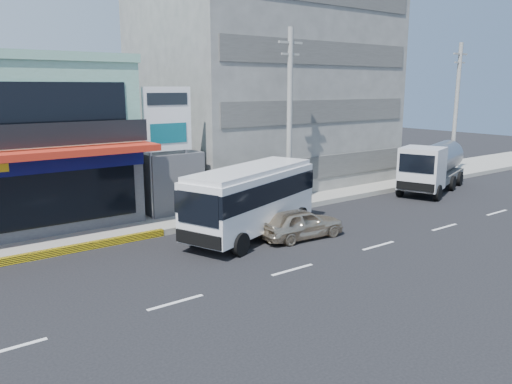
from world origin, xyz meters
TOP-DOWN VIEW (x-y plane):
  - ground at (0.00, 0.00)m, footprint 120.00×120.00m
  - sidewalk at (5.00, 9.50)m, footprint 70.00×5.00m
  - concrete_building at (10.00, 15.00)m, footprint 16.00×12.00m
  - gap_structure at (0.00, 12.00)m, footprint 3.00×6.00m
  - satellite_dish at (0.00, 11.00)m, footprint 1.50×1.50m
  - billboard at (-0.50, 9.20)m, footprint 2.60×0.18m
  - utility_pole_near at (6.00, 7.40)m, footprint 1.60×0.30m
  - utility_pole_far at (22.00, 7.40)m, footprint 1.60×0.30m
  - minibus at (1.37, 4.61)m, footprint 8.16×5.09m
  - sedan at (3.00, 2.91)m, footprint 4.25×1.98m
  - tanker_truck at (17.20, 5.79)m, footprint 8.40×4.90m

SIDE VIEW (x-z plane):
  - ground at x=0.00m, z-range 0.00..0.00m
  - sidewalk at x=5.00m, z-range 0.00..0.30m
  - sedan at x=3.00m, z-range 0.00..1.41m
  - tanker_truck at x=17.20m, z-range 0.12..3.30m
  - gap_structure at x=0.00m, z-range 0.00..3.50m
  - minibus at x=1.37m, z-range 0.32..3.57m
  - satellite_dish at x=0.00m, z-range 3.50..3.65m
  - billboard at x=-0.50m, z-range 1.48..8.38m
  - utility_pole_near at x=6.00m, z-range 0.15..10.15m
  - utility_pole_far at x=22.00m, z-range 0.15..10.15m
  - concrete_building at x=10.00m, z-range 0.00..14.00m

